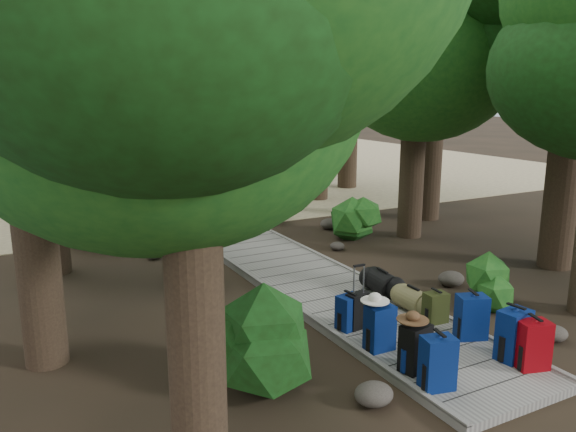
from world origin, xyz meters
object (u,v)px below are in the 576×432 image
backpack_left_a (438,360)px  backpack_right_a (533,342)px  backpack_right_c (472,315)px  duffel_right_black (382,283)px  lone_suitcase_on_sand (194,198)px  backpack_left_c (380,325)px  backpack_right_b (514,332)px  suitcase_on_boardwalk (358,310)px  kayak (65,201)px  backpack_right_d (436,306)px  backpack_left_d (350,310)px  sun_lounger (261,179)px  backpack_left_b (415,345)px  duffel_right_khaki (413,300)px

backpack_left_a → backpack_right_a: size_ratio=1.03×
backpack_right_c → duffel_right_black: 2.09m
backpack_right_a → lone_suitcase_on_sand: bearing=108.0°
backpack_left_c → backpack_right_b: 1.77m
suitcase_on_boardwalk → kayak: size_ratio=0.18×
backpack_left_a → backpack_right_d: 2.06m
backpack_right_a → backpack_right_c: (-0.01, 1.05, 0.00)m
backpack_left_d → backpack_right_a: (1.38, -2.16, 0.07)m
backpack_right_c → sun_lounger: (3.15, 13.84, -0.14)m
lone_suitcase_on_sand → kayak: size_ratio=0.20×
backpack_right_a → kayak: bearing=121.5°
sun_lounger → backpack_right_d: bearing=-128.5°
backpack_right_a → backpack_right_b: (-0.02, 0.29, 0.03)m
duffel_right_black → backpack_left_d: bearing=-138.4°
backpack_left_d → sun_lounger: size_ratio=0.29×
suitcase_on_boardwalk → kayak: (-2.70, 12.47, -0.22)m
backpack_left_a → backpack_right_b: size_ratio=0.95×
backpack_left_a → suitcase_on_boardwalk: backpack_left_a is taller
backpack_right_c → backpack_right_a: bearing=-68.5°
duffel_right_black → backpack_left_b: bearing=-113.1°
backpack_left_b → lone_suitcase_on_sand: bearing=74.5°
backpack_left_c → backpack_left_d: bearing=87.7°
backpack_left_c → backpack_right_c: 1.45m
backpack_left_a → backpack_left_b: 0.48m
backpack_left_c → backpack_right_d: backpack_left_c is taller
backpack_left_c → sun_lounger: (4.56, 13.52, -0.13)m
backpack_left_d → duffel_right_khaki: 1.31m
kayak → suitcase_on_boardwalk: bearing=-64.8°
duffel_right_black → sun_lounger: (3.17, 11.76, 0.02)m
backpack_left_c → backpack_right_a: bearing=-43.7°
backpack_left_c → backpack_right_c: bearing=-12.6°
backpack_left_d → suitcase_on_boardwalk: bearing=-26.3°
kayak → backpack_right_b: bearing=-61.6°
lone_suitcase_on_sand → kayak: (-3.59, 2.16, -0.16)m
backpack_right_c → lone_suitcase_on_sand: bearing=112.8°
backpack_left_b → backpack_left_d: backpack_left_b is taller
lone_suitcase_on_sand → duffel_right_black: bearing=-103.0°
backpack_right_b → backpack_right_c: size_ratio=1.07×
backpack_right_d → kayak: (-3.90, 12.86, -0.21)m
backpack_left_a → suitcase_on_boardwalk: (0.18, 1.93, -0.09)m
lone_suitcase_on_sand → suitcase_on_boardwalk: bearing=-110.0°
duffel_right_khaki → suitcase_on_boardwalk: size_ratio=1.04×
backpack_left_b → backpack_left_c: backpack_left_c is taller
backpack_right_b → lone_suitcase_on_sand: 12.14m
backpack_left_a → sun_lounger: size_ratio=0.37×
lone_suitcase_on_sand → kayak: lone_suitcase_on_sand is taller
backpack_right_c → backpack_left_b: bearing=-143.6°
backpack_left_a → duffel_right_black: 3.27m
duffel_right_black → lone_suitcase_on_sand: lone_suitcase_on_sand is taller
backpack_left_b → backpack_right_d: size_ratio=1.31×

